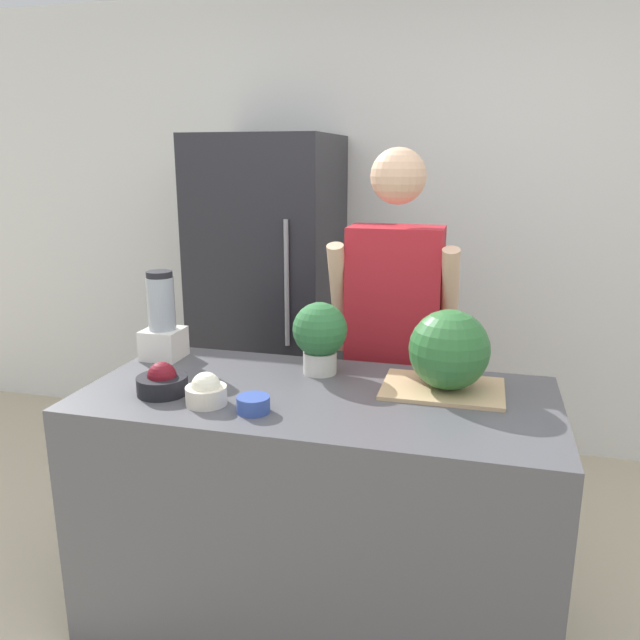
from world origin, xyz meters
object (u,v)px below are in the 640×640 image
object	(u,v)px
watermelon	(449,350)
potted_plant	(320,334)
blender	(162,322)
refrigerator	(270,301)
bowl_small_blue	(253,404)
person	(393,349)
bowl_cherries	(162,382)
bowl_cream	(206,391)

from	to	relation	value
watermelon	potted_plant	size ratio (longest dim) A/B	1.02
blender	potted_plant	xyz separation A→B (m)	(0.66, -0.02, 0.00)
blender	potted_plant	world-z (taller)	blender
refrigerator	bowl_small_blue	size ratio (longest dim) A/B	16.97
person	bowl_small_blue	world-z (taller)	person
person	watermelon	world-z (taller)	person
bowl_small_blue	potted_plant	size ratio (longest dim) A/B	0.39
refrigerator	bowl_cherries	xyz separation A→B (m)	(0.11, -1.45, 0.04)
refrigerator	blender	xyz separation A→B (m)	(-0.08, -1.08, 0.15)
bowl_cream	potted_plant	world-z (taller)	potted_plant
person	potted_plant	distance (m)	0.47
person	watermelon	distance (m)	0.55
watermelon	blender	world-z (taller)	blender
bowl_cream	person	bearing A→B (deg)	57.13
person	potted_plant	bearing A→B (deg)	-119.88
refrigerator	watermelon	bearing A→B (deg)	-48.15
watermelon	blender	bearing A→B (deg)	175.22
refrigerator	blender	world-z (taller)	refrigerator
person	potted_plant	size ratio (longest dim) A/B	6.38
bowl_small_blue	watermelon	bearing A→B (deg)	30.10
bowl_cream	bowl_small_blue	distance (m)	0.18
refrigerator	bowl_cherries	size ratio (longest dim) A/B	10.40
bowl_small_blue	potted_plant	world-z (taller)	potted_plant
blender	potted_plant	size ratio (longest dim) A/B	1.31
bowl_small_blue	blender	xyz separation A→B (m)	(-0.55, 0.43, 0.12)
bowl_small_blue	refrigerator	bearing A→B (deg)	107.24
bowl_cherries	bowl_small_blue	xyz separation A→B (m)	(0.36, -0.07, -0.02)
bowl_cherries	potted_plant	bearing A→B (deg)	36.28
potted_plant	bowl_cream	bearing A→B (deg)	-125.61
person	potted_plant	world-z (taller)	person
refrigerator	blender	bearing A→B (deg)	-94.02
refrigerator	potted_plant	distance (m)	1.25
person	bowl_cherries	world-z (taller)	person
person	bowl_cream	distance (m)	0.93
bowl_small_blue	blender	distance (m)	0.71
watermelon	bowl_cream	xyz separation A→B (m)	(-0.76, -0.32, -0.11)
watermelon	bowl_small_blue	bearing A→B (deg)	-149.90
blender	person	bearing A→B (deg)	22.71
person	blender	distance (m)	0.96
bowl_cherries	bowl_cream	size ratio (longest dim) A/B	1.28
bowl_cherries	bowl_cream	bearing A→B (deg)	-15.02
person	bowl_cream	world-z (taller)	person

